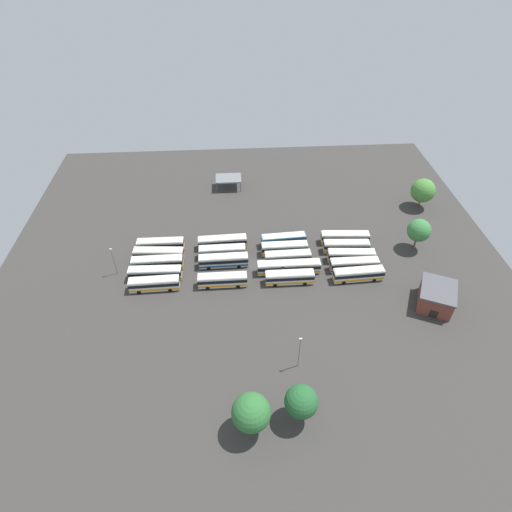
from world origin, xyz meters
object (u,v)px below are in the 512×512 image
lamp_post_far_corner (114,260)px  depot_building (436,297)px  bus_row0_slot2 (157,263)px  tree_north_edge (419,230)px  maintenance_shelter (228,178)px  bus_row0_slot3 (159,254)px  lamp_post_by_building (299,351)px  bus_row2_slot1 (289,267)px  tree_east_edge (301,402)px  bus_row1_slot3 (222,252)px  bus_row1_slot4 (222,242)px  bus_row3_slot2 (351,256)px  bus_row2_slot4 (283,240)px  bus_row3_slot4 (345,237)px  bus_row3_slot3 (346,246)px  tree_northwest (423,191)px  bus_row1_slot0 (223,280)px  tree_northeast (251,413)px  bus_row0_slot0 (154,284)px  bus_row3_slot1 (354,264)px  bus_row2_slot3 (284,248)px  bus_row2_slot0 (290,277)px  bus_row3_slot0 (358,274)px  bus_row0_slot1 (155,273)px  bus_row0_slot4 (161,245)px  bus_row1_slot2 (223,260)px  bus_row2_slot2 (288,257)px

lamp_post_far_corner → depot_building: bearing=-11.6°
bus_row0_slot2 → depot_building: depot_building is taller
tree_north_edge → maintenance_shelter: bearing=145.4°
bus_row0_slot3 → lamp_post_by_building: bearing=-47.9°
bus_row2_slot1 → tree_east_edge: size_ratio=1.82×
bus_row2_slot1 → lamp_post_far_corner: size_ratio=1.95×
bus_row1_slot3 → bus_row2_slot1: same height
bus_row1_slot4 → bus_row3_slot2: same height
lamp_post_far_corner → bus_row2_slot4: bearing=11.3°
bus_row2_slot4 → bus_row3_slot4: (16.63, -0.09, 0.00)m
bus_row3_slot3 → lamp_post_far_corner: size_ratio=1.50×
bus_row3_slot2 → maintenance_shelter: bearing=129.1°
bus_row0_slot2 → tree_northwest: size_ratio=1.39×
bus_row1_slot4 → bus_row3_slot4: bearing=-0.4°
bus_row1_slot0 → tree_northeast: 37.08m
bus_row0_slot0 → lamp_post_by_building: lamp_post_by_building is taller
bus_row0_slot3 → bus_row3_slot4: same height
bus_row3_slot1 → lamp_post_by_building: lamp_post_by_building is taller
maintenance_shelter → tree_northeast: size_ratio=0.88×
bus_row2_slot3 → bus_row3_slot4: (16.78, 3.46, 0.00)m
bus_row2_slot0 → bus_row3_slot0: size_ratio=0.94×
bus_row0_slot1 → bus_row3_slot2: bearing=3.8°
lamp_post_far_corner → bus_row0_slot1: bearing=-13.7°
bus_row1_slot0 → bus_row0_slot1: bearing=167.9°
depot_building → lamp_post_by_building: 36.68m
bus_row1_slot0 → bus_row2_slot1: same height
bus_row3_slot3 → bus_row0_slot1: bearing=-171.7°
bus_row0_slot4 → bus_row2_slot0: size_ratio=1.04×
bus_row1_slot0 → bus_row2_slot3: 19.52m
bus_row3_slot3 → bus_row2_slot1: bearing=-156.5°
bus_row1_slot3 → bus_row1_slot4: 3.98m
bus_row3_slot4 → bus_row1_slot0: bearing=-156.6°
tree_north_edge → bus_row2_slot1: bearing=-168.1°
bus_row3_slot2 → depot_building: bearing=-46.1°
bus_row1_slot4 → bus_row3_slot0: same height
maintenance_shelter → lamp_post_far_corner: bearing=-126.3°
lamp_post_far_corner → tree_north_edge: (77.36, 4.96, 1.47)m
bus_row0_slot3 → tree_northwest: size_ratio=1.40×
bus_row1_slot2 → bus_row3_slot2: size_ratio=1.03×
bus_row0_slot2 → bus_row1_slot2: size_ratio=1.02×
bus_row3_slot2 → tree_northeast: bearing=-122.9°
bus_row1_slot2 → lamp_post_by_building: (14.66, -30.96, 2.97)m
bus_row0_slot3 → bus_row1_slot2: 16.98m
bus_row1_slot3 → bus_row3_slot3: (32.53, 0.04, -0.00)m
bus_row1_slot3 → tree_east_edge: bearing=-73.4°
bus_row3_slot4 → tree_northwest: (26.36, 15.67, 3.88)m
bus_row1_slot2 → bus_row2_slot2: same height
bus_row3_slot3 → tree_northwest: bearing=35.8°
bus_row1_slot4 → bus_row2_slot4: bearing=-0.5°
tree_north_edge → tree_east_edge: size_ratio=1.04×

